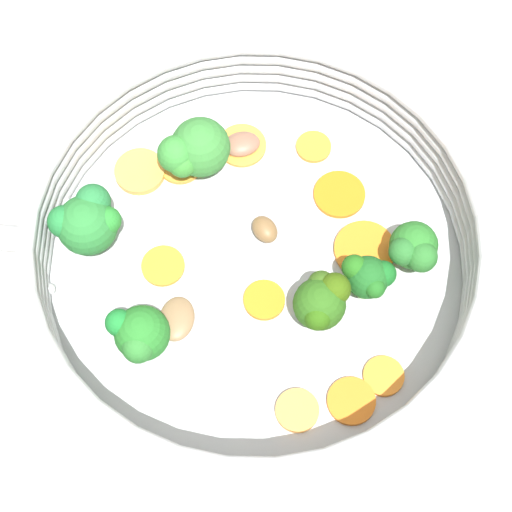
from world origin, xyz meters
The scene contains 25 objects.
ground_plane centered at (0.00, 0.00, 0.00)m, with size 4.00×4.00×0.00m, color white.
skillet centered at (0.00, 0.00, 0.01)m, with size 0.32×0.32×0.02m, color #B2B5B7.
skillet_rim_wall centered at (0.00, 0.00, 0.04)m, with size 0.34×0.34×0.06m.
skillet_rivet_left centered at (0.09, -0.13, 0.02)m, with size 0.01×0.01×0.01m, color #AFB3B9.
skillet_rivet_right centered at (0.13, -0.08, 0.02)m, with size 0.01×0.01×0.01m, color #B0B4B3.
carrot_slice_0 centered at (-0.01, -0.11, 0.02)m, with size 0.04×0.04×0.00m, color orange.
carrot_slice_1 centered at (0.05, 0.11, 0.02)m, with size 0.03×0.03×0.01m, color #EE933E.
carrot_slice_2 centered at (0.01, 0.13, 0.02)m, with size 0.03×0.03×0.00m, color orange.
carrot_slice_3 centered at (-0.09, -0.01, 0.02)m, with size 0.04×0.04×0.00m, color orange.
carrot_slice_4 centered at (-0.07, 0.04, 0.02)m, with size 0.05×0.05×0.01m, color orange.
carrot_slice_5 centered at (0.02, -0.12, 0.02)m, with size 0.04×0.04×0.01m, color #EE9942.
carrot_slice_6 centered at (-0.06, -0.09, 0.02)m, with size 0.04×0.04×0.00m, color orange.
carrot_slice_7 centered at (0.06, -0.04, 0.02)m, with size 0.03×0.03×0.00m, color orange.
carrot_slice_8 centered at (-0.10, -0.05, 0.02)m, with size 0.03×0.03×0.00m, color orange.
carrot_slice_9 centered at (-0.02, 0.13, 0.02)m, with size 0.03×0.03×0.00m, color orange.
carrot_slice_10 centered at (0.01, 0.03, 0.02)m, with size 0.03×0.03×0.00m, color orange.
broccoli_floret_0 centered at (0.10, 0.00, 0.04)m, with size 0.04×0.04×0.04m.
broccoli_floret_1 centered at (-0.02, -0.10, 0.04)m, with size 0.05×0.05×0.05m.
broccoli_floret_2 centered at (-0.09, 0.07, 0.04)m, with size 0.04×0.04×0.04m.
broccoli_floret_3 centered at (-0.01, 0.06, 0.05)m, with size 0.05×0.04×0.05m.
broccoli_floret_4 centered at (-0.05, 0.07, 0.04)m, with size 0.04×0.04×0.04m.
broccoli_floret_5 centered at (0.09, -0.09, 0.05)m, with size 0.05×0.05×0.06m.
mushroom_piece_0 centered at (-0.02, -0.02, 0.02)m, with size 0.02×0.02×0.01m, color brown.
mushroom_piece_1 centered at (-0.05, -0.09, 0.02)m, with size 0.03×0.02×0.01m, color #855C49.
mushroom_piece_2 centered at (0.07, 0.00, 0.02)m, with size 0.04×0.03×0.01m, color olive.
Camera 1 is at (0.16, 0.20, 0.61)m, focal length 60.00 mm.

